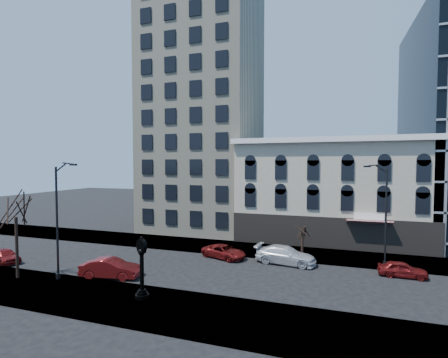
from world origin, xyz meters
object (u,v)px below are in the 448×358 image
(street_lamp_near, at_px, (63,190))
(car_near_b, at_px, (111,268))
(street_clock, at_px, (142,270))
(car_near_a, at_px, (5,256))

(street_lamp_near, xyz_separation_m, car_near_b, (2.98, 1.88, -6.62))
(street_clock, height_order, car_near_a, street_clock)
(street_clock, relative_size, car_near_a, 1.08)
(street_lamp_near, bearing_deg, car_near_b, 36.77)
(street_lamp_near, bearing_deg, street_clock, -3.57)
(street_clock, height_order, car_near_b, street_clock)
(street_clock, relative_size, street_lamp_near, 0.45)
(street_clock, bearing_deg, car_near_b, 170.34)
(street_clock, bearing_deg, street_lamp_near, -166.34)
(car_near_b, bearing_deg, street_clock, -133.36)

